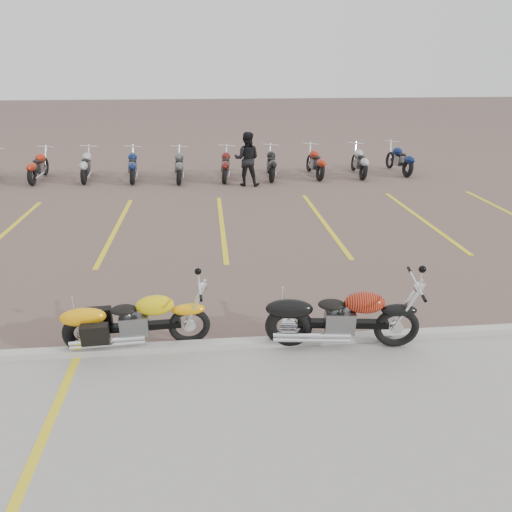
{
  "coord_description": "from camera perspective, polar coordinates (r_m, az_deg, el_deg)",
  "views": [
    {
      "loc": [
        -0.34,
        -8.43,
        4.0
      ],
      "look_at": [
        0.48,
        -0.2,
        0.75
      ],
      "focal_mm": 35.0,
      "sensor_mm": 36.0,
      "label": 1
    }
  ],
  "objects": [
    {
      "name": "person_b",
      "position": [
        17.13,
        -1.05,
        11.02
      ],
      "size": [
        1.0,
        0.86,
        1.8
      ],
      "primitive_type": "imported",
      "rotation": [
        0.0,
        0.0,
        2.92
      ],
      "color": "black",
      "rests_on": "ground"
    },
    {
      "name": "parking_stripes",
      "position": [
        13.06,
        -3.92,
        3.58
      ],
      "size": [
        38.0,
        5.5,
        0.01
      ],
      "primitive_type": null,
      "color": "yellow",
      "rests_on": "ground"
    },
    {
      "name": "bg_bike_row",
      "position": [
        18.33,
        -6.29,
        10.47
      ],
      "size": [
        15.56,
        2.02,
        1.1
      ],
      "color": "black",
      "rests_on": "ground"
    },
    {
      "name": "concrete_apron",
      "position": [
        5.62,
        -0.56,
        -23.91
      ],
      "size": [
        60.0,
        5.0,
        0.01
      ],
      "primitive_type": "cube",
      "color": "#9E9B93",
      "rests_on": "ground"
    },
    {
      "name": "flame_cruiser",
      "position": [
        7.48,
        9.4,
        -7.13
      ],
      "size": [
        2.26,
        0.46,
        0.93
      ],
      "rotation": [
        0.1,
        0.0,
        -0.13
      ],
      "color": "black",
      "rests_on": "ground"
    },
    {
      "name": "ground",
      "position": [
        9.34,
        -3.05,
        -3.95
      ],
      "size": [
        100.0,
        100.0,
        0.0
      ],
      "primitive_type": "plane",
      "color": "brown",
      "rests_on": "ground"
    },
    {
      "name": "yellow_cruiser",
      "position": [
        7.56,
        -13.79,
        -7.37
      ],
      "size": [
        2.13,
        0.34,
        0.88
      ],
      "rotation": [
        0.11,
        0.0,
        0.06
      ],
      "color": "black",
      "rests_on": "ground"
    },
    {
      "name": "apron_stripe",
      "position": [
        5.94,
        -25.42,
        -23.36
      ],
      "size": [
        0.12,
        5.0,
        0.0
      ],
      "primitive_type": "cube",
      "color": "yellow",
      "rests_on": "concrete_apron"
    },
    {
      "name": "curb",
      "position": [
        7.55,
        -2.29,
        -10.03
      ],
      "size": [
        60.0,
        0.18,
        0.12
      ],
      "primitive_type": "cube",
      "color": "#ADAAA3",
      "rests_on": "ground"
    }
  ]
}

